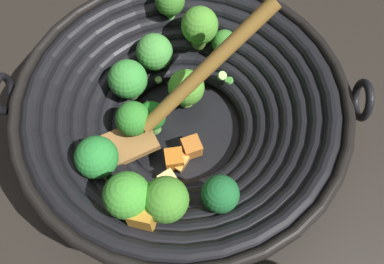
# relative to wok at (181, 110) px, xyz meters

# --- Properties ---
(ground_plane) EXTENTS (4.00, 4.00, 0.00)m
(ground_plane) POSITION_rel_wok_xyz_m (0.00, -0.00, -0.07)
(ground_plane) COLOR #28231E
(wok) EXTENTS (0.43, 0.43, 0.21)m
(wok) POSITION_rel_wok_xyz_m (0.00, 0.00, 0.00)
(wok) COLOR black
(wok) RESTS_ON ground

